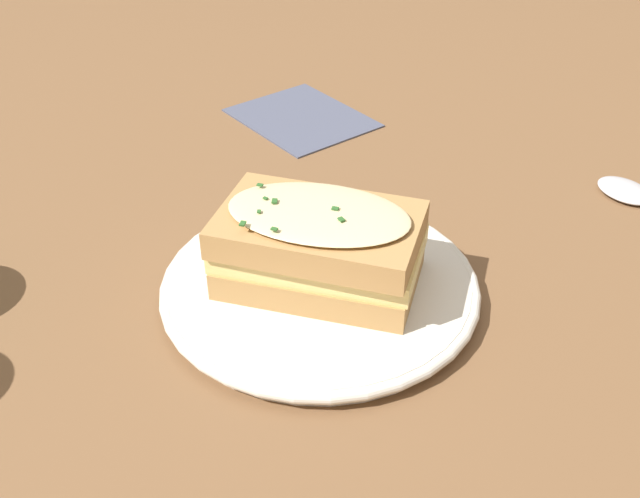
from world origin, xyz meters
name	(u,v)px	position (x,y,z in m)	size (l,w,h in m)	color
ground_plane	(339,294)	(0.00, 0.00, 0.00)	(2.40, 2.40, 0.00)	brown
dinner_plate	(320,286)	(-0.01, -0.01, 0.01)	(0.25, 0.25, 0.02)	silver
sandwich	(319,246)	(-0.01, -0.01, 0.05)	(0.17, 0.13, 0.07)	#B2844C
spoon	(633,195)	(0.17, 0.27, 0.00)	(0.16, 0.10, 0.01)	silver
napkin	(302,117)	(-0.19, 0.26, 0.00)	(0.15, 0.12, 0.00)	#4C5166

